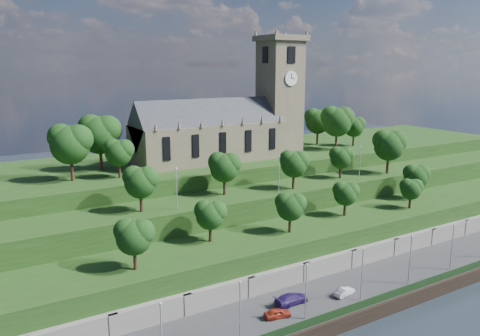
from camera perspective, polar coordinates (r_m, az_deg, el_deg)
ground at (r=72.42m, az=16.99°, el=-16.94°), size 320.00×320.00×0.00m
promenade at (r=75.57m, az=13.61°, el=-14.57°), size 160.00×12.00×2.00m
quay_wall at (r=71.87m, az=17.08°, el=-16.19°), size 160.00×0.50×2.20m
fence at (r=71.56m, az=16.76°, el=-14.94°), size 160.00×0.10×1.20m
retaining_wall at (r=78.84m, az=10.60°, el=-12.03°), size 160.00×2.10×5.00m
embankment_lower at (r=82.48m, az=7.87°, el=-9.66°), size 160.00×12.00×8.00m
embankment_upper at (r=90.08m, az=3.56°, el=-6.27°), size 160.00×10.00×12.00m
hilltop at (r=106.93m, az=-2.73°, el=-2.38°), size 160.00×32.00×15.00m
church at (r=100.96m, az=-1.35°, el=5.43°), size 38.60×12.35×27.60m
trees_lower at (r=80.05m, az=8.33°, el=-3.86°), size 65.59×8.79×7.16m
trees_upper at (r=90.25m, az=7.63°, el=1.25°), size 60.78×8.78×9.44m
trees_hilltop at (r=99.09m, az=-2.03°, el=4.79°), size 74.69×15.49×10.77m
lamp_posts_promenade at (r=69.69m, az=14.66°, el=-11.97°), size 60.36×0.36×7.90m
lamp_posts_upper at (r=84.96m, az=4.78°, el=-0.37°), size 40.36×0.36×6.99m
car_left at (r=65.29m, az=4.60°, el=-17.21°), size 3.90×2.18×1.26m
car_middle at (r=72.11m, az=12.60°, el=-14.49°), size 3.71×1.83×1.17m
car_right at (r=68.61m, az=6.28°, el=-15.56°), size 5.26×2.28×1.51m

